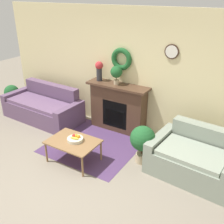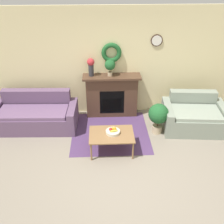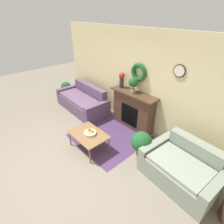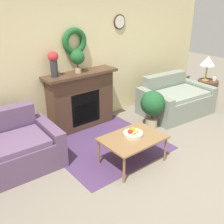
% 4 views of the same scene
% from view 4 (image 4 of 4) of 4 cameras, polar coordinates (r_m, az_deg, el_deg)
% --- Properties ---
extents(ground_plane, '(16.00, 16.00, 0.00)m').
position_cam_4_polar(ground_plane, '(3.91, 14.34, -14.27)').
color(ground_plane, gray).
extents(floor_rug, '(1.80, 1.76, 0.01)m').
position_cam_4_polar(floor_rug, '(4.61, -1.45, -7.00)').
color(floor_rug, '#4C335B').
rests_on(floor_rug, ground_plane).
extents(wall_back, '(6.80, 0.17, 2.70)m').
position_cam_4_polar(wall_back, '(5.04, -7.21, 12.13)').
color(wall_back, beige).
rests_on(wall_back, ground_plane).
extents(fireplace, '(1.43, 0.41, 1.10)m').
position_cam_4_polar(fireplace, '(5.03, -6.72, 2.62)').
color(fireplace, '#4C3323').
rests_on(fireplace, ground_plane).
extents(loveseat_right, '(1.55, 1.12, 0.80)m').
position_cam_4_polar(loveseat_right, '(5.88, 13.51, 2.60)').
color(loveseat_right, gray).
rests_on(loveseat_right, ground_plane).
extents(coffee_table, '(0.93, 0.66, 0.44)m').
position_cam_4_polar(coffee_table, '(3.96, 4.55, -6.03)').
color(coffee_table, olive).
rests_on(coffee_table, ground_plane).
extents(fruit_bowl, '(0.30, 0.30, 0.12)m').
position_cam_4_polar(fruit_bowl, '(3.96, 4.57, -4.70)').
color(fruit_bowl, beige).
rests_on(fruit_bowl, coffee_table).
extents(side_table_by_loveseat, '(0.47, 0.47, 0.57)m').
position_cam_4_polar(side_table_by_loveseat, '(6.65, 19.89, 4.14)').
color(side_table_by_loveseat, '#4C3323').
rests_on(side_table_by_loveseat, ground_plane).
extents(table_lamp, '(0.34, 0.34, 0.57)m').
position_cam_4_polar(table_lamp, '(6.44, 20.16, 10.30)').
color(table_lamp, '#B28E42').
rests_on(table_lamp, side_table_by_loveseat).
extents(mug, '(0.08, 0.08, 0.08)m').
position_cam_4_polar(mug, '(6.61, 21.39, 6.75)').
color(mug, silver).
rests_on(mug, side_table_by_loveseat).
extents(vase_on_mantel_left, '(0.18, 0.18, 0.44)m').
position_cam_4_polar(vase_on_mantel_left, '(4.57, -12.62, 10.60)').
color(vase_on_mantel_left, '#2D2D33').
rests_on(vase_on_mantel_left, fireplace).
extents(potted_plant_on_mantel, '(0.26, 0.26, 0.41)m').
position_cam_4_polar(potted_plant_on_mantel, '(4.77, -7.53, 11.56)').
color(potted_plant_on_mantel, tan).
rests_on(potted_plant_on_mantel, fireplace).
extents(potted_plant_floor_by_loveseat, '(0.47, 0.47, 0.74)m').
position_cam_4_polar(potted_plant_floor_by_loveseat, '(5.05, 8.82, 1.56)').
color(potted_plant_floor_by_loveseat, tan).
rests_on(potted_plant_floor_by_loveseat, ground_plane).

